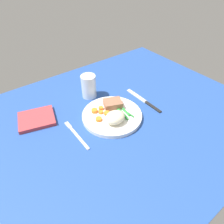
# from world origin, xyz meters

# --- Properties ---
(dining_table) EXTENTS (1.20, 0.90, 0.02)m
(dining_table) POSITION_xyz_m (0.00, 0.00, 0.01)
(dining_table) COLOR #234793
(dining_table) RESTS_ON ground
(dinner_plate) EXTENTS (0.24, 0.24, 0.02)m
(dinner_plate) POSITION_xyz_m (0.02, 0.01, 0.03)
(dinner_plate) COLOR white
(dinner_plate) RESTS_ON dining_table
(meat_portion) EXTENTS (0.09, 0.08, 0.03)m
(meat_portion) POSITION_xyz_m (0.05, 0.05, 0.05)
(meat_portion) COLOR #936047
(meat_portion) RESTS_ON dinner_plate
(mashed_potatoes) EXTENTS (0.08, 0.06, 0.04)m
(mashed_potatoes) POSITION_xyz_m (-0.00, -0.03, 0.06)
(mashed_potatoes) COLOR beige
(mashed_potatoes) RESTS_ON dinner_plate
(carrot_slices) EXTENTS (0.07, 0.07, 0.01)m
(carrot_slices) POSITION_xyz_m (-0.02, 0.04, 0.04)
(carrot_slices) COLOR orange
(carrot_slices) RESTS_ON dinner_plate
(green_beans) EXTENTS (0.04, 0.10, 0.01)m
(green_beans) POSITION_xyz_m (0.06, -0.01, 0.04)
(green_beans) COLOR #2D8C38
(green_beans) RESTS_ON dinner_plate
(fork) EXTENTS (0.01, 0.17, 0.00)m
(fork) POSITION_xyz_m (-0.14, 0.01, 0.02)
(fork) COLOR silver
(fork) RESTS_ON dining_table
(knife) EXTENTS (0.02, 0.20, 0.01)m
(knife) POSITION_xyz_m (0.19, 0.01, 0.02)
(knife) COLOR black
(knife) RESTS_ON dining_table
(water_glass) EXTENTS (0.06, 0.06, 0.10)m
(water_glass) POSITION_xyz_m (0.02, 0.19, 0.06)
(water_glass) COLOR silver
(water_glass) RESTS_ON dining_table
(napkin) EXTENTS (0.16, 0.15, 0.01)m
(napkin) POSITION_xyz_m (-0.23, 0.18, 0.03)
(napkin) COLOR #B2383D
(napkin) RESTS_ON dining_table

